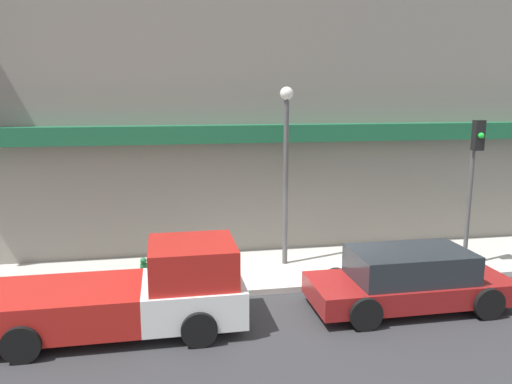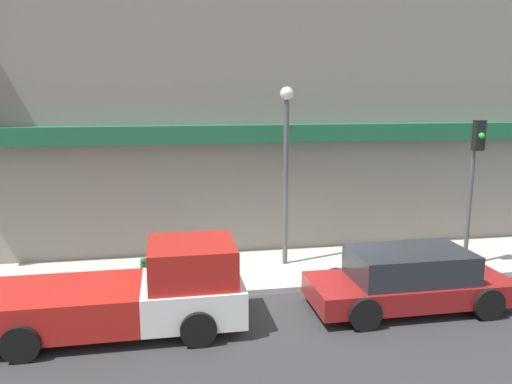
{
  "view_description": "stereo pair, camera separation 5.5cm",
  "coord_description": "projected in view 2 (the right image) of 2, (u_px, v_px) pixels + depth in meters",
  "views": [
    {
      "loc": [
        -3.56,
        -11.35,
        4.82
      ],
      "look_at": [
        -1.2,
        1.26,
        2.35
      ],
      "focal_mm": 35.0,
      "sensor_mm": 36.0,
      "label": 1
    },
    {
      "loc": [
        -3.51,
        -11.36,
        4.82
      ],
      "look_at": [
        -1.2,
        1.26,
        2.35
      ],
      "focal_mm": 35.0,
      "sensor_mm": 36.0,
      "label": 2
    }
  ],
  "objects": [
    {
      "name": "street_lamp",
      "position": [
        286.0,
        154.0,
        13.58
      ],
      "size": [
        0.36,
        0.36,
        4.92
      ],
      "color": "#4C4C4C",
      "rests_on": "sidewalk"
    },
    {
      "name": "building",
      "position": [
        273.0,
        106.0,
        16.13
      ],
      "size": [
        19.8,
        3.8,
        9.09
      ],
      "color": "gray",
      "rests_on": "ground"
    },
    {
      "name": "ground_plane",
      "position": [
        312.0,
        292.0,
        12.5
      ],
      "size": [
        80.0,
        80.0,
        0.0
      ],
      "primitive_type": "plane",
      "color": "#2D2D30"
    },
    {
      "name": "pickup_truck",
      "position": [
        134.0,
        293.0,
        10.33
      ],
      "size": [
        5.23,
        2.13,
        1.83
      ],
      "rotation": [
        0.0,
        0.0,
        0.02
      ],
      "color": "white",
      "rests_on": "ground"
    },
    {
      "name": "fire_hydrant",
      "position": [
        144.0,
        271.0,
        12.55
      ],
      "size": [
        0.17,
        0.17,
        0.69
      ],
      "color": "#196633",
      "rests_on": "sidewalk"
    },
    {
      "name": "parked_car",
      "position": [
        409.0,
        280.0,
        11.43
      ],
      "size": [
        4.6,
        2.0,
        1.38
      ],
      "rotation": [
        0.0,
        0.0,
        -0.03
      ],
      "color": "maroon",
      "rests_on": "ground"
    },
    {
      "name": "sidewalk",
      "position": [
        296.0,
        268.0,
        14.02
      ],
      "size": [
        36.0,
        3.16,
        0.15
      ],
      "color": "#B7B2A8",
      "rests_on": "ground"
    },
    {
      "name": "traffic_light",
      "position": [
        474.0,
        168.0,
        13.4
      ],
      "size": [
        0.28,
        0.42,
        4.05
      ],
      "color": "#4C4C4C",
      "rests_on": "sidewalk"
    }
  ]
}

